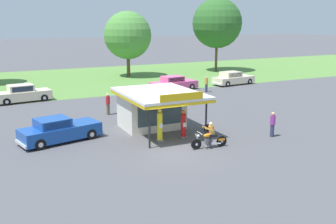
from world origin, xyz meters
TOP-DOWN VIEW (x-y plane):
  - ground_plane at (0.00, 0.00)m, footprint 300.00×300.00m
  - grass_verge_strip at (0.00, 30.00)m, footprint 120.00×24.00m
  - service_station_kiosk at (0.89, 5.14)m, footprint 4.78×6.38m
  - gas_pump_nearside at (0.05, 2.27)m, footprint 0.44×0.44m
  - gas_pump_offside at (1.72, 2.27)m, footprint 0.44×0.44m
  - motorcycle_with_rider at (2.20, -0.18)m, footprint 2.32×0.70m
  - featured_classic_sedan at (-5.62, 5.02)m, footprint 5.35×2.97m
  - parked_car_back_row_centre at (8.99, 18.21)m, footprint 5.58×2.44m
  - parked_car_back_row_centre_left at (-6.41, 18.72)m, footprint 5.26×2.47m
  - parked_car_second_row_spare at (16.92, 18.38)m, footprint 5.41×2.51m
  - bystander_strolling_foreground at (7.05, -0.04)m, footprint 0.34×0.34m
  - bystander_chatting_near_pumps at (-0.79, 10.41)m, footprint 0.34×0.34m
  - bystander_admiring_sedan at (11.55, 15.56)m, footprint 0.34×0.34m
  - tree_oak_left at (8.13, 29.92)m, footprint 6.28×6.28m
  - tree_oak_far_right at (21.59, 29.73)m, footprint 7.19×7.19m
  - spare_tire_stack at (4.12, 3.03)m, footprint 0.60×0.60m

SIDE VIEW (x-z plane):
  - ground_plane at x=0.00m, z-range 0.00..0.00m
  - grass_verge_strip at x=0.00m, z-range 0.00..0.01m
  - spare_tire_stack at x=4.12m, z-range 0.00..0.36m
  - motorcycle_with_rider at x=2.20m, z-range -0.14..1.44m
  - parked_car_back_row_centre at x=8.99m, z-range -0.07..1.46m
  - parked_car_second_row_spare at x=16.92m, z-range -0.07..1.47m
  - featured_classic_sedan at x=-5.62m, z-range -0.07..1.47m
  - parked_car_back_row_centre_left at x=-6.41m, z-range -0.07..1.55m
  - gas_pump_offside at x=1.72m, z-range -0.08..1.76m
  - bystander_strolling_foreground at x=7.05m, z-range 0.04..1.70m
  - bystander_admiring_sedan at x=11.55m, z-range 0.04..1.70m
  - bystander_chatting_near_pumps at x=-0.79m, z-range 0.05..1.80m
  - gas_pump_nearside at x=0.05m, z-range -0.08..2.02m
  - service_station_kiosk at x=0.89m, z-range 0.01..3.24m
  - tree_oak_left at x=8.13m, z-range 1.04..9.65m
  - tree_oak_far_right at x=21.59m, z-range 1.53..12.10m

